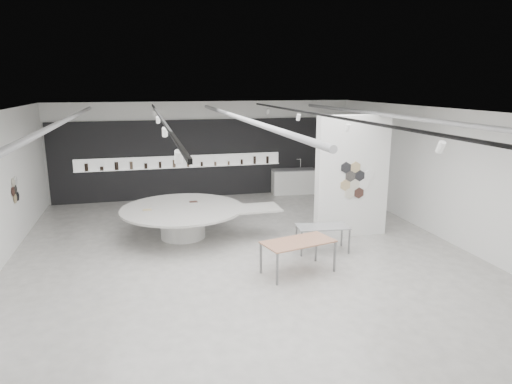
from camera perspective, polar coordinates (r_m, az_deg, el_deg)
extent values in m
cube|color=#B5B2AB|center=(12.20, -1.49, -8.13)|extent=(12.00, 14.00, 0.01)
cube|color=silver|center=(11.37, -1.61, 10.04)|extent=(12.00, 14.00, 0.01)
cube|color=white|center=(18.43, -6.34, 5.30)|extent=(12.00, 0.01, 3.80)
cube|color=white|center=(5.41, 15.54, -15.49)|extent=(12.00, 0.01, 3.80)
cube|color=white|center=(14.18, 22.87, 1.89)|extent=(0.01, 14.00, 3.80)
cylinder|color=#939396|center=(11.74, -22.84, 8.21)|extent=(0.12, 12.00, 0.12)
cylinder|color=#939396|center=(11.87, -2.14, 9.28)|extent=(0.12, 12.00, 0.12)
cylinder|color=#939396|center=(13.39, 15.97, 9.25)|extent=(0.12, 12.00, 0.12)
cube|color=black|center=(11.11, -11.85, 9.14)|extent=(0.05, 13.00, 0.06)
cylinder|color=white|center=(6.17, -9.66, 4.35)|extent=(0.11, 0.18, 0.21)
cylinder|color=white|center=(9.44, -11.33, 7.36)|extent=(0.11, 0.18, 0.21)
cylinder|color=white|center=(12.72, -12.15, 8.82)|extent=(0.11, 0.18, 0.21)
cylinder|color=white|center=(16.01, -12.63, 9.68)|extent=(0.11, 0.18, 0.21)
cube|color=black|center=(11.97, 7.91, 9.58)|extent=(0.05, 13.00, 0.06)
cylinder|color=white|center=(7.60, 22.08, 5.24)|extent=(0.11, 0.18, 0.21)
cylinder|color=white|center=(10.43, 11.39, 7.91)|extent=(0.11, 0.18, 0.21)
cylinder|color=white|center=(13.48, 5.32, 9.29)|extent=(0.11, 0.18, 0.21)
cylinder|color=white|center=(16.62, 1.49, 10.11)|extent=(0.11, 0.18, 0.21)
cylinder|color=tan|center=(14.37, -27.87, -0.73)|extent=(0.03, 0.28, 0.28)
cylinder|color=black|center=(14.61, -27.64, -0.49)|extent=(0.03, 0.28, 0.28)
cylinder|color=black|center=(14.44, -27.85, 0.28)|extent=(0.03, 0.28, 0.28)
cylinder|color=#412820|center=(14.19, -28.09, 0.04)|extent=(0.03, 0.28, 0.28)
cylinder|color=beige|center=(14.27, -28.07, 1.06)|extent=(0.03, 0.28, 0.28)
cylinder|color=white|center=(14.52, -27.84, 1.27)|extent=(0.03, 0.28, 0.28)
cube|color=black|center=(18.42, -6.29, 4.19)|extent=(11.80, 0.10, 3.10)
cube|color=white|center=(18.25, -9.36, 3.79)|extent=(8.00, 0.06, 0.46)
cube|color=white|center=(18.23, -9.32, 3.06)|extent=(8.00, 0.18, 0.02)
cylinder|color=black|center=(18.26, -20.44, 2.90)|extent=(0.13, 0.13, 0.29)
cylinder|color=black|center=(18.22, -18.73, 2.80)|extent=(0.13, 0.13, 0.15)
cylinder|color=black|center=(18.17, -17.04, 3.13)|extent=(0.14, 0.14, 0.30)
cylinder|color=brown|center=(18.15, -15.33, 3.22)|extent=(0.12, 0.12, 0.29)
cylinder|color=black|center=(18.16, -13.61, 3.19)|extent=(0.12, 0.12, 0.21)
cylinder|color=black|center=(18.16, -11.90, 3.34)|extent=(0.10, 0.10, 0.25)
cylinder|color=brown|center=(18.19, -10.19, 3.52)|extent=(0.12, 0.12, 0.30)
cylinder|color=brown|center=(18.23, -8.49, 3.63)|extent=(0.10, 0.10, 0.31)
cylinder|color=black|center=(18.30, -6.79, 3.49)|extent=(0.09, 0.09, 0.17)
cylinder|color=brown|center=(18.38, -5.11, 3.55)|extent=(0.10, 0.10, 0.16)
cylinder|color=brown|center=(18.47, -3.44, 3.62)|extent=(0.09, 0.09, 0.15)
cylinder|color=black|center=(18.57, -1.79, 3.78)|extent=(0.09, 0.09, 0.21)
cylinder|color=black|center=(18.68, -0.17, 4.01)|extent=(0.11, 0.11, 0.31)
cylinder|color=black|center=(18.82, 1.44, 4.05)|extent=(0.11, 0.11, 0.29)
cube|color=white|center=(13.73, 11.92, 1.89)|extent=(2.20, 0.35, 3.60)
cylinder|color=beige|center=(13.61, 12.22, 0.91)|extent=(0.34, 0.03, 0.34)
cylinder|color=white|center=(13.74, 13.34, 0.97)|extent=(0.34, 0.03, 0.34)
cylinder|color=tan|center=(13.48, 11.09, 0.85)|extent=(0.34, 0.03, 0.34)
cylinder|color=black|center=(13.62, 12.84, 2.00)|extent=(0.34, 0.03, 0.34)
cylinder|color=black|center=(13.49, 11.71, 1.95)|extent=(0.34, 0.03, 0.34)
cylinder|color=#412820|center=(13.73, 12.73, -0.11)|extent=(0.34, 0.03, 0.34)
cylinder|color=beige|center=(13.60, 11.61, -0.18)|extent=(0.34, 0.03, 0.34)
cylinder|color=white|center=(13.76, 13.95, 2.05)|extent=(0.34, 0.03, 0.34)
cylinder|color=tan|center=(13.51, 12.33, 3.05)|extent=(0.34, 0.03, 0.34)
cylinder|color=black|center=(13.38, 11.19, 3.01)|extent=(0.34, 0.03, 0.34)
cylinder|color=white|center=(13.73, -9.14, -3.91)|extent=(1.31, 1.31, 0.85)
cylinder|color=#B5B2AB|center=(13.61, -9.22, -2.07)|extent=(3.64, 3.64, 0.06)
cube|color=#B5B2AB|center=(13.45, -0.46, -2.06)|extent=(1.61, 1.01, 0.06)
cube|color=tan|center=(13.55, -13.45, -2.17)|extent=(0.25, 0.18, 0.01)
cube|color=#412820|center=(14.21, -7.84, -1.20)|extent=(0.25, 0.18, 0.01)
cube|color=#A87256|center=(11.01, 5.30, -6.21)|extent=(1.86, 1.24, 0.03)
cube|color=slate|center=(10.45, 2.66, -9.63)|extent=(0.05, 0.05, 0.77)
cube|color=slate|center=(11.07, 0.60, -8.27)|extent=(0.05, 0.05, 0.77)
cube|color=slate|center=(11.31, 9.80, -7.98)|extent=(0.05, 0.05, 0.77)
cube|color=slate|center=(11.88, 7.52, -6.84)|extent=(0.05, 0.05, 0.77)
cube|color=gray|center=(12.50, 8.34, -4.31)|extent=(1.45, 0.83, 0.03)
cube|color=slate|center=(12.17, 5.72, -6.50)|extent=(0.04, 0.04, 0.68)
cube|color=slate|center=(12.73, 5.06, -5.57)|extent=(0.04, 0.04, 0.68)
cube|color=slate|center=(12.54, 11.57, -6.11)|extent=(0.04, 0.04, 0.68)
cube|color=slate|center=(13.09, 10.67, -5.23)|extent=(0.04, 0.04, 0.68)
cube|color=white|center=(19.02, 4.71, 1.29)|extent=(1.80, 0.79, 0.99)
cube|color=gray|center=(18.92, 4.74, 2.80)|extent=(1.85, 0.84, 0.03)
cylinder|color=silver|center=(19.13, 5.59, 3.55)|extent=(0.03, 0.03, 0.40)
cylinder|color=silver|center=(19.07, 5.34, 4.10)|extent=(0.18, 0.04, 0.03)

